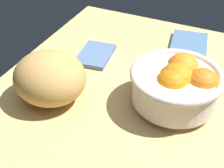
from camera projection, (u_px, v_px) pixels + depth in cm
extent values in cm
cube|color=tan|center=(129.00, 97.00, 80.86)|extent=(79.19, 64.62, 3.00)
cylinder|color=silver|center=(173.00, 102.00, 75.96)|extent=(9.99, 9.99, 1.53)
cylinder|color=silver|center=(175.00, 87.00, 73.38)|extent=(18.89, 18.89, 6.92)
torus|color=silver|center=(177.00, 75.00, 71.27)|extent=(20.49, 20.49, 1.60)
sphere|color=orange|center=(202.00, 86.00, 71.11)|extent=(7.74, 7.74, 7.74)
sphere|color=orange|center=(172.00, 86.00, 70.99)|extent=(7.64, 7.64, 7.64)
sphere|color=orange|center=(182.00, 70.00, 75.82)|extent=(7.83, 7.83, 7.83)
sphere|color=orange|center=(176.00, 81.00, 72.29)|extent=(8.25, 8.25, 8.25)
ellipsoid|color=tan|center=(50.00, 78.00, 74.77)|extent=(15.87, 16.96, 11.75)
cube|color=#496C93|center=(189.00, 46.00, 95.77)|extent=(16.50, 12.53, 1.48)
cube|color=#516D99|center=(95.00, 55.00, 92.15)|extent=(13.21, 9.94, 1.20)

